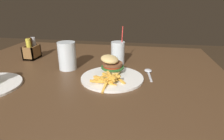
{
  "coord_description": "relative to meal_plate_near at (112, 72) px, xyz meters",
  "views": [
    {
      "loc": [
        -0.79,
        -0.3,
        1.09
      ],
      "look_at": [
        -0.0,
        -0.16,
        0.78
      ],
      "focal_mm": 30.0,
      "sensor_mm": 36.0,
      "label": 1
    }
  ],
  "objects": [
    {
      "name": "dining_table",
      "position": [
        -0.02,
        0.16,
        -0.1
      ],
      "size": [
        1.31,
        1.44,
        0.73
      ],
      "color": "#4C331E",
      "rests_on": "ground_plane"
    },
    {
      "name": "meal_plate_near",
      "position": [
        0.0,
        0.0,
        0.0
      ],
      "size": [
        0.29,
        0.29,
        0.1
      ],
      "color": "white",
      "rests_on": "dining_table"
    },
    {
      "name": "beer_glass",
      "position": [
        0.07,
        0.25,
        0.04
      ],
      "size": [
        0.09,
        0.09,
        0.14
      ],
      "color": "silver",
      "rests_on": "dining_table"
    },
    {
      "name": "juice_glass",
      "position": [
        0.2,
        -0.0,
        0.03
      ],
      "size": [
        0.08,
        0.08,
        0.21
      ],
      "color": "silver",
      "rests_on": "dining_table"
    },
    {
      "name": "spoon",
      "position": [
        0.09,
        -0.17,
        -0.02
      ],
      "size": [
        0.15,
        0.04,
        0.01
      ],
      "rotation": [
        0.0,
        0.0,
        0.12
      ],
      "color": "silver",
      "rests_on": "dining_table"
    },
    {
      "name": "condiment_caddy",
      "position": [
        0.21,
        0.54,
        0.02
      ],
      "size": [
        0.1,
        0.07,
        0.13
      ],
      "color": "brown",
      "rests_on": "dining_table"
    }
  ]
}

